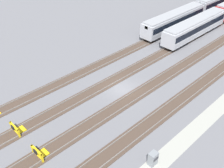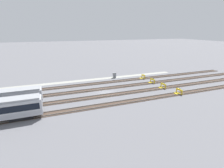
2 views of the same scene
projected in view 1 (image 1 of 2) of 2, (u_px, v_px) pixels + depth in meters
name	position (u px, v px, depth m)	size (l,w,h in m)	color
ground_plane	(122.00, 89.00, 37.35)	(400.00, 400.00, 0.00)	slate
service_walkway	(193.00, 132.00, 30.48)	(54.00, 2.00, 0.01)	#9E9E93
rail_track_nearest	(163.00, 113.00, 33.03)	(90.00, 2.24, 0.21)	#47382D
rail_track_near_inner	(134.00, 96.00, 35.89)	(90.00, 2.24, 0.21)	#47382D
rail_track_middle	(110.00, 82.00, 38.76)	(90.00, 2.24, 0.21)	#47382D
rail_track_far_inner	(89.00, 69.00, 41.62)	(90.00, 2.24, 0.21)	#47382D
subway_car_front_row_leftmost	(220.00, 0.00, 64.21)	(18.07, 3.29, 3.70)	#ADAFB7
subway_car_front_row_left_inner	(174.00, 20.00, 53.36)	(18.00, 2.85, 3.70)	#ADAFB7
subway_car_front_row_right_inner	(195.00, 27.00, 50.49)	(18.01, 2.89, 3.70)	#ADAFB7
bumper_stop_near_inner_track	(39.00, 153.00, 27.28)	(1.37, 2.01, 1.22)	gold
bumper_stop_middle_track	(17.00, 129.00, 30.12)	(1.35, 2.00, 1.22)	gold
electrical_cabinet	(153.00, 159.00, 26.30)	(0.90, 0.73, 1.60)	gray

